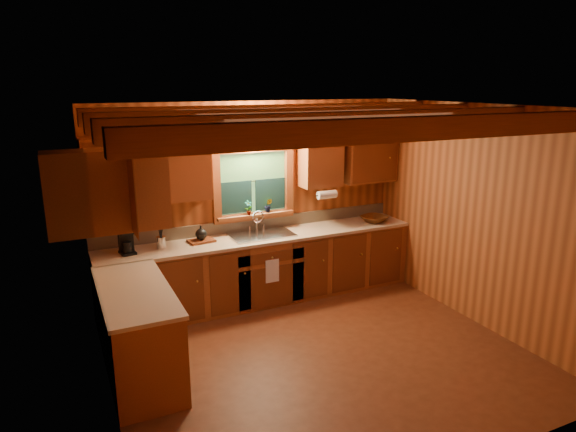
# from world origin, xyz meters

# --- Properties ---
(room) EXTENTS (4.20, 4.20, 4.20)m
(room) POSITION_xyz_m (0.00, 0.00, 1.30)
(room) COLOR #592A15
(room) RESTS_ON ground
(ceiling_beams) EXTENTS (4.20, 2.54, 0.18)m
(ceiling_beams) POSITION_xyz_m (0.00, 0.00, 2.49)
(ceiling_beams) COLOR brown
(ceiling_beams) RESTS_ON room
(base_cabinets) EXTENTS (4.20, 2.22, 0.86)m
(base_cabinets) POSITION_xyz_m (-0.49, 1.28, 0.43)
(base_cabinets) COLOR brown
(base_cabinets) RESTS_ON ground
(countertop) EXTENTS (4.20, 2.24, 0.04)m
(countertop) POSITION_xyz_m (-0.48, 1.29, 0.88)
(countertop) COLOR tan
(countertop) RESTS_ON base_cabinets
(backsplash) EXTENTS (4.20, 0.02, 0.16)m
(backsplash) POSITION_xyz_m (0.00, 1.89, 0.98)
(backsplash) COLOR tan
(backsplash) RESTS_ON room
(dishwasher_panel) EXTENTS (0.02, 0.60, 0.80)m
(dishwasher_panel) POSITION_xyz_m (-1.47, 0.68, 0.43)
(dishwasher_panel) COLOR white
(dishwasher_panel) RESTS_ON base_cabinets
(upper_cabinets) EXTENTS (4.19, 1.77, 0.78)m
(upper_cabinets) POSITION_xyz_m (-0.56, 1.42, 1.84)
(upper_cabinets) COLOR brown
(upper_cabinets) RESTS_ON room
(window) EXTENTS (1.12, 0.08, 1.00)m
(window) POSITION_xyz_m (0.00, 1.87, 1.53)
(window) COLOR brown
(window) RESTS_ON room
(window_sill) EXTENTS (1.06, 0.14, 0.04)m
(window_sill) POSITION_xyz_m (0.00, 1.82, 1.12)
(window_sill) COLOR brown
(window_sill) RESTS_ON room
(wall_sconce) EXTENTS (0.45, 0.21, 0.17)m
(wall_sconce) POSITION_xyz_m (0.00, 1.75, 2.16)
(wall_sconce) COLOR black
(wall_sconce) RESTS_ON room
(paper_towel_roll) EXTENTS (0.27, 0.11, 0.11)m
(paper_towel_roll) POSITION_xyz_m (0.92, 1.53, 1.37)
(paper_towel_roll) COLOR white
(paper_towel_roll) RESTS_ON upper_cabinets
(dish_towel) EXTENTS (0.18, 0.01, 0.30)m
(dish_towel) POSITION_xyz_m (0.00, 1.26, 0.52)
(dish_towel) COLOR white
(dish_towel) RESTS_ON base_cabinets
(sink) EXTENTS (0.82, 0.48, 0.43)m
(sink) POSITION_xyz_m (0.00, 1.60, 0.86)
(sink) COLOR silver
(sink) RESTS_ON countertop
(coffee_maker) EXTENTS (0.16, 0.21, 0.29)m
(coffee_maker) POSITION_xyz_m (-1.69, 1.61, 1.04)
(coffee_maker) COLOR black
(coffee_maker) RESTS_ON countertop
(utensil_crock) EXTENTS (0.11, 0.11, 0.32)m
(utensil_crock) POSITION_xyz_m (-1.29, 1.62, 0.98)
(utensil_crock) COLOR silver
(utensil_crock) RESTS_ON countertop
(cutting_board) EXTENTS (0.34, 0.26, 0.03)m
(cutting_board) POSITION_xyz_m (-0.79, 1.66, 0.91)
(cutting_board) COLOR #5F2B14
(cutting_board) RESTS_ON countertop
(teakettle) EXTENTS (0.14, 0.14, 0.18)m
(teakettle) POSITION_xyz_m (-0.79, 1.66, 1.00)
(teakettle) COLOR black
(teakettle) RESTS_ON cutting_board
(wicker_basket) EXTENTS (0.46, 0.46, 0.09)m
(wicker_basket) POSITION_xyz_m (1.69, 1.51, 0.95)
(wicker_basket) COLOR #48230C
(wicker_basket) RESTS_ON countertop
(potted_plant_left) EXTENTS (0.11, 0.08, 0.19)m
(potted_plant_left) POSITION_xyz_m (-0.10, 1.80, 1.24)
(potted_plant_left) COLOR #5F2B14
(potted_plant_left) RESTS_ON window_sill
(potted_plant_right) EXTENTS (0.13, 0.12, 0.19)m
(potted_plant_right) POSITION_xyz_m (0.19, 1.82, 1.23)
(potted_plant_right) COLOR #5F2B14
(potted_plant_right) RESTS_ON window_sill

